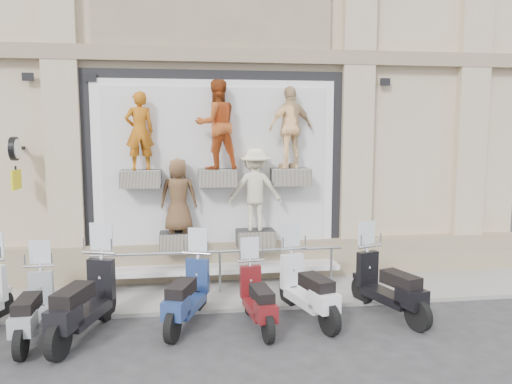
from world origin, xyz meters
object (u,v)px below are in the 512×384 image
guard_rail (220,273)px  scooter_e (187,281)px  scooter_d (83,285)px  clock_sign_bracket (15,156)px  scooter_c (32,295)px  scooter_g (308,275)px  scooter_f (258,286)px  scooter_h (389,272)px

guard_rail → scooter_e: bearing=-113.9°
guard_rail → scooter_d: (-2.29, -1.77, 0.40)m
clock_sign_bracket → scooter_c: bearing=-69.4°
scooter_g → scooter_f: bearing=177.6°
scooter_g → scooter_e: bearing=163.6°
clock_sign_bracket → scooter_h: clock_sign_bracket is taller
scooter_g → scooter_h: size_ratio=0.99×
scooter_f → scooter_h: scooter_h is taller
scooter_c → scooter_f: bearing=-0.8°
scooter_h → scooter_d: bearing=164.1°
scooter_f → scooter_e: bearing=162.1°
scooter_c → scooter_h: bearing=0.6°
guard_rail → clock_sign_bracket: 4.57m
clock_sign_bracket → scooter_d: 3.37m
scooter_f → scooter_d: bearing=174.7°
guard_rail → clock_sign_bracket: bearing=173.2°
scooter_e → scooter_f: (1.17, -0.24, -0.07)m
guard_rail → scooter_g: scooter_g is taller
guard_rail → scooter_c: bearing=-149.9°
clock_sign_bracket → scooter_f: size_ratio=0.58×
guard_rail → scooter_h: size_ratio=2.54×
guard_rail → scooter_f: 1.82m
clock_sign_bracket → scooter_e: size_ratio=0.53×
clock_sign_bracket → scooter_d: clock_sign_bracket is taller
scooter_f → scooter_h: bearing=-2.1°
scooter_e → scooter_f: bearing=7.6°
scooter_c → scooter_e: (2.40, 0.28, 0.04)m
scooter_c → scooter_d: size_ratio=0.86×
guard_rail → scooter_d: bearing=-142.2°
scooter_f → guard_rail: bearing=100.4°
guard_rail → scooter_g: (1.43, -1.52, 0.34)m
scooter_e → scooter_h: 3.55m
guard_rail → scooter_d: 2.92m
clock_sign_bracket → scooter_f: clock_sign_bracket is taller
scooter_c → scooter_g: bearing=1.8°
scooter_f → scooter_c: bearing=174.5°
guard_rail → scooter_h: 3.30m
scooter_d → scooter_g: bearing=20.3°
clock_sign_bracket → scooter_h: bearing=-16.6°
guard_rail → scooter_h: bearing=-28.4°
clock_sign_bracket → scooter_h: 7.36m
scooter_d → scooter_h: 5.18m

